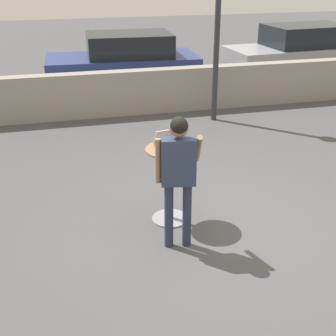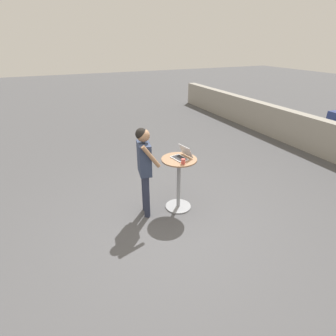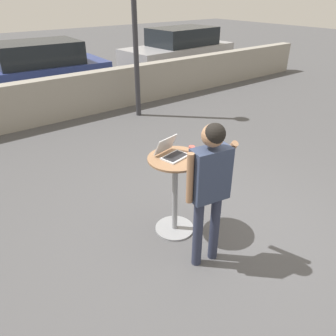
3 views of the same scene
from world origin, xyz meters
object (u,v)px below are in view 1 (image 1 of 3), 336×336
cafe_table (170,178)px  parked_car_near_street (124,64)px  standing_person (178,166)px  coffee_mug (188,145)px  parked_car_further_down (300,53)px  laptop (168,143)px

cafe_table → parked_car_near_street: size_ratio=0.27×
standing_person → parked_car_near_street: standing_person is taller
coffee_mug → parked_car_further_down: (5.49, 6.90, -0.28)m
cafe_table → standing_person: 0.80m
cafe_table → parked_car_near_street: parked_car_near_street is taller
cafe_table → parked_car_near_street: bearing=85.4°
coffee_mug → parked_car_near_street: bearing=87.4°
cafe_table → standing_person: size_ratio=0.62×
coffee_mug → cafe_table: bearing=171.9°
cafe_table → parked_car_further_down: bearing=50.2°
parked_car_further_down → coffee_mug: bearing=-128.5°
laptop → parked_car_further_down: bearing=49.9°
laptop → standing_person: standing_person is taller
laptop → parked_car_further_down: size_ratio=0.09×
coffee_mug → standing_person: (-0.30, -0.62, -0.01)m
cafe_table → coffee_mug: (0.23, -0.03, 0.47)m
coffee_mug → parked_car_near_street: size_ratio=0.03×
cafe_table → standing_person: standing_person is taller
standing_person → parked_car_further_down: (5.79, 7.52, -0.27)m
laptop → parked_car_near_street: (0.55, 6.71, -0.31)m
standing_person → parked_car_near_street: 7.46m
coffee_mug → parked_car_near_street: (0.32, 6.81, -0.31)m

